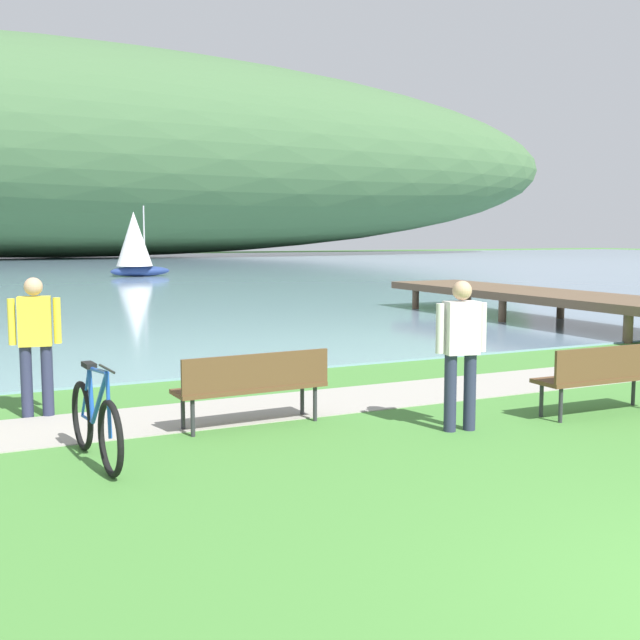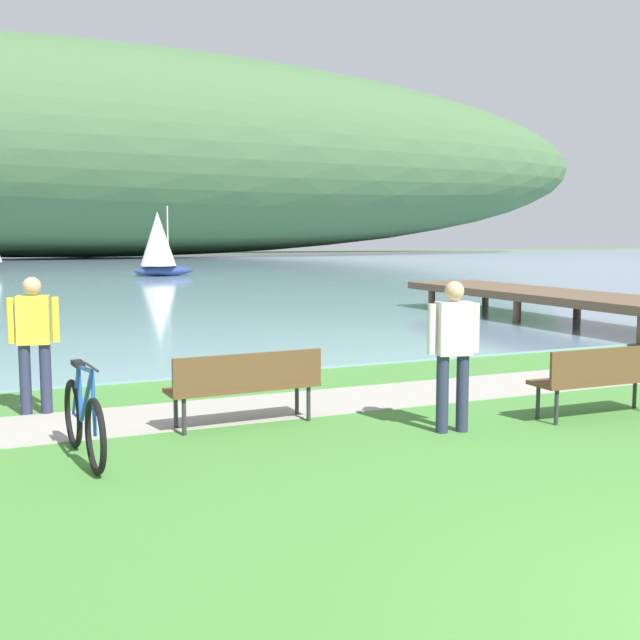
% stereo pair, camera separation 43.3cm
% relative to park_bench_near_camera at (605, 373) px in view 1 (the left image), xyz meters
% --- Properties ---
extents(bay_water, '(180.00, 80.00, 0.04)m').
position_rel_park_bench_near_camera_xyz_m(bay_water, '(-2.67, 44.54, -0.50)').
color(bay_water, '#7A99B2').
rests_on(bay_water, ground).
extents(distant_hillside, '(118.14, 28.00, 20.69)m').
position_rel_park_bench_near_camera_xyz_m(distant_hillside, '(2.83, 73.01, 9.87)').
color(distant_hillside, '#42663D').
rests_on(distant_hillside, bay_water).
extents(shoreline_path, '(60.00, 1.50, 0.01)m').
position_rel_park_bench_near_camera_xyz_m(shoreline_path, '(-2.67, 2.16, -0.52)').
color(shoreline_path, '#A39E93').
rests_on(shoreline_path, ground).
extents(park_bench_near_camera, '(1.81, 0.51, 0.88)m').
position_rel_park_bench_near_camera_xyz_m(park_bench_near_camera, '(0.00, 0.00, 0.00)').
color(park_bench_near_camera, brown).
rests_on(park_bench_near_camera, ground).
extents(park_bench_further_along, '(1.82, 0.56, 0.88)m').
position_rel_park_bench_near_camera_xyz_m(park_bench_further_along, '(-4.12, 1.33, 0.00)').
color(park_bench_further_along, brown).
rests_on(park_bench_further_along, ground).
extents(bicycle_leaning_near_bench, '(0.20, 1.77, 1.01)m').
position_rel_park_bench_near_camera_xyz_m(bicycle_leaning_near_bench, '(-6.01, 0.67, -0.12)').
color(bicycle_leaning_near_bench, black).
rests_on(bicycle_leaning_near_bench, ground).
extents(person_at_shoreline, '(0.60, 0.28, 1.71)m').
position_rel_park_bench_near_camera_xyz_m(person_at_shoreline, '(-6.31, 2.95, 0.46)').
color(person_at_shoreline, '#282D47').
rests_on(person_at_shoreline, ground).
extents(person_on_the_grass, '(0.60, 0.29, 1.71)m').
position_rel_park_bench_near_camera_xyz_m(person_on_the_grass, '(-2.07, 0.14, 0.46)').
color(person_on_the_grass, '#282D47').
rests_on(person_on_the_grass, ground).
extents(sailboat_mid_bay, '(3.22, 1.98, 3.74)m').
position_rel_park_bench_near_camera_xyz_m(sailboat_mid_bay, '(1.93, 34.40, 1.28)').
color(sailboat_mid_bay, navy).
rests_on(sailboat_mid_bay, bay_water).
extents(pier_dock, '(2.40, 10.00, 0.80)m').
position_rel_park_bench_near_camera_xyz_m(pier_dock, '(6.33, 8.54, 0.17)').
color(pier_dock, brown).
rests_on(pier_dock, ground).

